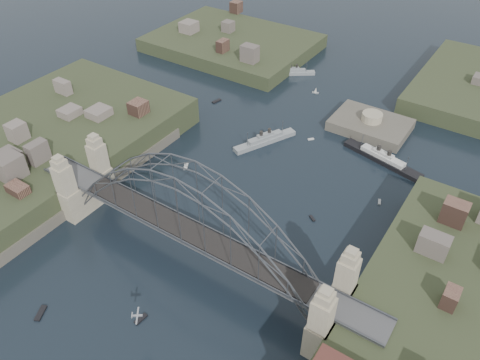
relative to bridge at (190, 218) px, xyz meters
name	(u,v)px	position (x,y,z in m)	size (l,w,h in m)	color
ground	(193,260)	(0.00, 0.00, -12.32)	(500.00, 500.00, 0.00)	black
bridge	(190,218)	(0.00, 0.00, 0.00)	(84.00, 13.80, 24.60)	#505153
shore_west	(22,163)	(-57.32, 0.00, -10.35)	(50.50, 90.00, 12.00)	#323B21
headland_nw	(232,48)	(-55.00, 95.00, -11.82)	(60.00, 45.00, 9.00)	#323B21
fort_island	(369,130)	(12.00, 70.00, -12.66)	(22.00, 16.00, 9.40)	#565044
naval_cruiser_near	(265,140)	(-10.30, 46.31, -11.40)	(10.85, 19.01, 5.94)	#999FA2
naval_cruiser_far	(293,72)	(-24.35, 88.86, -11.52)	(13.64, 10.76, 5.18)	#999FA2
ocean_liner	(382,159)	(20.87, 56.41, -11.43)	(23.56, 8.51, 5.76)	black
aeroplane	(136,316)	(3.94, -20.32, -4.96)	(2.35, 3.00, 0.51)	#B0B2B7
small_boat_a	(186,166)	(-22.04, 24.85, -12.04)	(2.22, 2.92, 1.43)	silver
small_boat_b	(312,218)	(15.40, 25.59, -12.17)	(1.96, 1.62, 0.45)	silver
small_boat_c	(141,319)	(0.88, -17.26, -12.17)	(1.15, 2.81, 0.45)	silver
small_boat_d	(379,202)	(26.45, 39.93, -12.17)	(1.22, 2.03, 0.45)	silver
small_boat_e	(217,101)	(-35.84, 57.89, -12.17)	(1.78, 3.51, 0.45)	silver
small_boat_f	(311,139)	(-0.07, 55.17, -12.17)	(1.65, 1.69, 0.45)	silver
small_boat_h	(316,91)	(-11.49, 80.83, -11.42)	(2.32, 1.27, 2.38)	silver
small_boat_i	(354,263)	(29.00, 18.34, -12.17)	(2.55, 2.48, 0.45)	silver
small_boat_j	(41,313)	(-16.05, -26.99, -12.17)	(2.55, 3.58, 0.45)	silver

